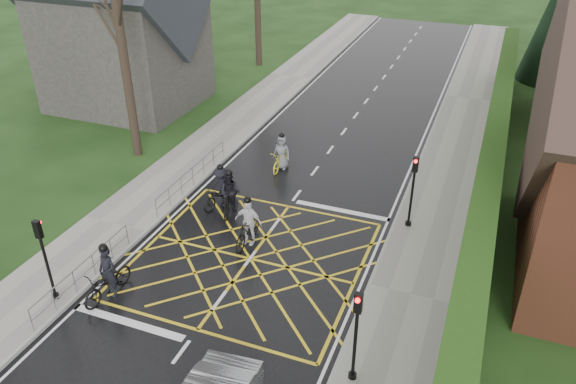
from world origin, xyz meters
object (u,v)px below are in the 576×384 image
Objects in this scene: cyclist_rear at (108,280)px; cyclist_lead at (281,157)px; cyclist_back at (230,197)px; cyclist_front at (248,227)px; cyclist_mid at (221,191)px.

cyclist_rear is 10.95m from cyclist_lead.
cyclist_front reaches higher than cyclist_back.
cyclist_front is at bearing -80.57° from cyclist_lead.
cyclist_lead is (0.54, 4.46, -0.11)m from cyclist_back.
cyclist_front reaches higher than cyclist_mid.
cyclist_front is at bearing -60.37° from cyclist_back.
cyclist_back reaches higher than cyclist_lead.
cyclist_rear reaches higher than cyclist_back.
cyclist_front is at bearing -26.28° from cyclist_mid.
cyclist_front is (1.66, -1.82, 0.01)m from cyclist_back.
cyclist_rear is at bearing -101.16° from cyclist_lead.
cyclist_mid is 4.27m from cyclist_lead.
cyclist_rear is 6.71m from cyclist_mid.
cyclist_lead is (-1.12, 6.28, -0.13)m from cyclist_front.
cyclist_mid is at bearing 137.04° from cyclist_front.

